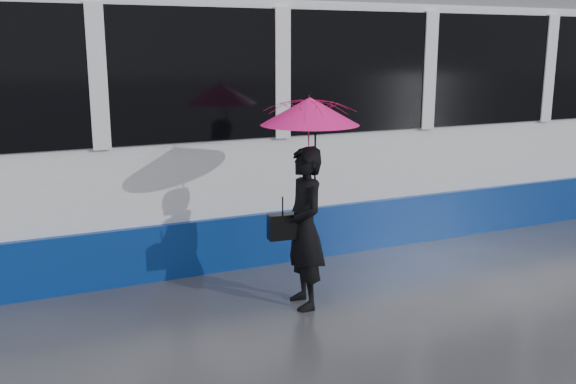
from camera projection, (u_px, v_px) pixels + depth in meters
name	position (u px, v px, depth m)	size (l,w,h in m)	color
ground	(174.00, 328.00, 5.83)	(90.00, 90.00, 0.00)	#2B2B30
rails	(122.00, 250.00, 8.04)	(34.00, 1.51, 0.02)	#3F3D38
tram	(128.00, 119.00, 7.74)	(26.00, 2.56, 3.35)	white
woman	(304.00, 228.00, 6.17)	(0.58, 0.38, 1.58)	black
umbrella	(310.00, 130.00, 5.98)	(1.02, 1.02, 1.07)	#DE127B
handbag	(283.00, 226.00, 6.09)	(0.29, 0.15, 0.42)	black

